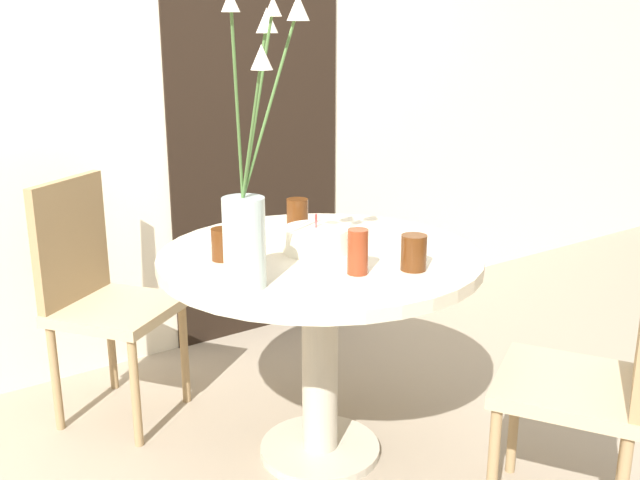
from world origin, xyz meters
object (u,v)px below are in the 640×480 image
(birthday_cake, at_px, (316,240))
(drink_glass_1, at_px, (223,244))
(drink_glass_2, at_px, (414,253))
(drink_glass_0, at_px, (297,216))
(drink_glass_3, at_px, (358,252))
(chair_right_flank, at_px, (601,365))
(flower_vase, at_px, (249,202))
(chair_left_flank, at_px, (98,286))
(side_plate, at_px, (214,237))

(birthday_cake, distance_m, drink_glass_1, 0.30)
(drink_glass_2, bearing_deg, drink_glass_0, 95.80)
(drink_glass_1, xyz_separation_m, drink_glass_3, (0.26, -0.35, 0.02))
(chair_right_flank, relative_size, flower_vase, 1.18)
(chair_left_flank, bearing_deg, drink_glass_0, -75.54)
(drink_glass_0, height_order, drink_glass_1, drink_glass_0)
(drink_glass_0, xyz_separation_m, drink_glass_2, (0.05, -0.54, -0.01))
(chair_left_flank, bearing_deg, chair_right_flank, -92.76)
(birthday_cake, relative_size, drink_glass_0, 1.72)
(drink_glass_0, distance_m, drink_glass_1, 0.38)
(chair_right_flank, relative_size, drink_glass_3, 6.81)
(chair_left_flank, distance_m, chair_right_flank, 1.75)
(chair_right_flank, xyz_separation_m, flower_vase, (-0.78, 0.60, 0.46))
(flower_vase, xyz_separation_m, drink_glass_0, (0.42, 0.40, -0.18))
(birthday_cake, height_order, drink_glass_1, birthday_cake)
(chair_left_flank, distance_m, drink_glass_1, 0.70)
(drink_glass_3, bearing_deg, drink_glass_2, -23.30)
(side_plate, xyz_separation_m, drink_glass_3, (0.17, -0.58, 0.06))
(side_plate, distance_m, drink_glass_0, 0.30)
(chair_right_flank, relative_size, drink_glass_2, 8.51)
(side_plate, relative_size, drink_glass_2, 1.52)
(drink_glass_0, bearing_deg, side_plate, 158.76)
(chair_left_flank, bearing_deg, flower_vase, -115.27)
(drink_glass_1, height_order, drink_glass_2, drink_glass_2)
(chair_left_flank, height_order, drink_glass_0, chair_left_flank)
(side_plate, bearing_deg, drink_glass_0, -21.24)
(drink_glass_1, bearing_deg, chair_left_flank, 109.17)
(chair_right_flank, bearing_deg, drink_glass_1, -79.70)
(birthday_cake, relative_size, side_plate, 1.31)
(chair_right_flank, height_order, drink_glass_2, chair_right_flank)
(drink_glass_1, relative_size, drink_glass_3, 0.75)
(drink_glass_0, bearing_deg, drink_glass_3, -102.29)
(birthday_cake, relative_size, flower_vase, 0.28)
(drink_glass_2, bearing_deg, side_plate, 117.03)
(chair_left_flank, distance_m, flower_vase, 1.01)
(chair_left_flank, xyz_separation_m, birthday_cake, (0.50, -0.70, 0.26))
(drink_glass_1, distance_m, drink_glass_3, 0.43)
(drink_glass_0, bearing_deg, drink_glass_2, -84.20)
(side_plate, relative_size, drink_glass_0, 1.32)
(chair_left_flank, height_order, drink_glass_2, chair_left_flank)
(drink_glass_3, bearing_deg, chair_right_flank, -47.79)
(birthday_cake, xyz_separation_m, drink_glass_1, (-0.29, 0.09, 0.01))
(side_plate, xyz_separation_m, drink_glass_1, (-0.08, -0.23, 0.05))
(chair_right_flank, xyz_separation_m, drink_glass_3, (-0.47, 0.52, 0.29))
(chair_left_flank, relative_size, flower_vase, 1.18)
(flower_vase, distance_m, drink_glass_3, 0.37)
(drink_glass_0, height_order, drink_glass_2, drink_glass_0)
(side_plate, distance_m, drink_glass_3, 0.61)
(birthday_cake, xyz_separation_m, drink_glass_3, (-0.03, -0.25, 0.03))
(drink_glass_2, bearing_deg, birthday_cake, 111.83)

